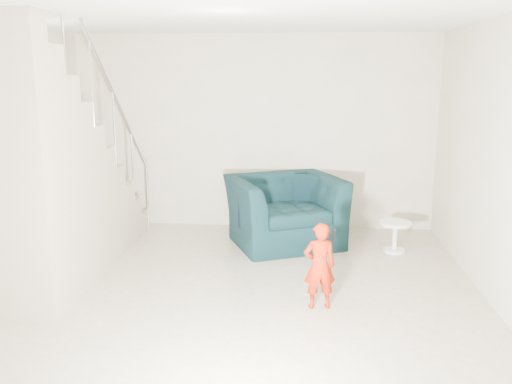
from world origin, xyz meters
TOP-DOWN VIEW (x-y plane):
  - floor at (0.00, 0.00)m, footprint 5.50×5.50m
  - ceiling at (0.00, 0.00)m, footprint 5.50×5.50m
  - back_wall at (0.00, 2.75)m, footprint 5.00×0.00m
  - front_wall at (0.00, -2.75)m, footprint 5.00×0.00m
  - armchair at (0.46, 1.97)m, footprint 1.69×1.60m
  - toddler at (0.85, 0.03)m, footprint 0.34×0.25m
  - side_table at (1.83, 1.75)m, footprint 0.38×0.38m
  - staircase at (-2.00, 0.55)m, footprint 1.02×3.03m
  - cushion at (0.75, 2.27)m, footprint 0.37×0.18m
  - throw at (-0.09, 1.87)m, footprint 0.05×0.48m
  - phone at (0.97, 0.01)m, footprint 0.03×0.05m

SIDE VIEW (x-z plane):
  - floor at x=0.00m, z-range 0.00..0.00m
  - side_table at x=1.83m, z-range 0.07..0.45m
  - toddler at x=0.85m, z-range 0.00..0.84m
  - armchair at x=0.46m, z-range 0.00..0.87m
  - throw at x=-0.09m, z-range 0.28..0.81m
  - cushion at x=0.75m, z-range 0.49..0.86m
  - phone at x=0.97m, z-range 0.68..0.78m
  - staircase at x=-2.00m, z-range -0.86..2.76m
  - back_wall at x=0.00m, z-range -1.15..3.85m
  - front_wall at x=0.00m, z-range -1.15..3.85m
  - ceiling at x=0.00m, z-range 2.70..2.70m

